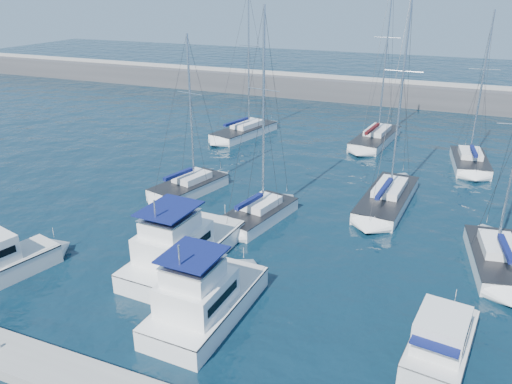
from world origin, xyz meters
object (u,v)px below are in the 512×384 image
at_px(motor_yacht_stbd_outer, 440,343).
at_px(sailboat_back_c, 470,161).
at_px(motor_yacht_port_inner, 181,249).
at_px(sailboat_mid_e, 497,259).
at_px(motor_yacht_port_outer, 0,264).
at_px(sailboat_mid_d, 387,198).
at_px(sailboat_back_b, 376,138).
at_px(sailboat_mid_c, 258,213).
at_px(sailboat_mid_a, 189,186).
at_px(sailboat_back_a, 245,131).
at_px(motor_yacht_stbd_inner, 203,301).

distance_m(motor_yacht_stbd_outer, sailboat_back_c, 29.38).
relative_size(motor_yacht_port_inner, sailboat_mid_e, 0.68).
xyz_separation_m(motor_yacht_port_outer, motor_yacht_port_inner, (9.13, 5.42, 0.19)).
distance_m(motor_yacht_port_outer, sailboat_mid_e, 30.11).
xyz_separation_m(sailboat_mid_d, sailboat_back_b, (-3.95, 16.73, 0.01)).
xyz_separation_m(motor_yacht_stbd_outer, sailboat_mid_d, (-5.13, 17.26, -0.42)).
xyz_separation_m(sailboat_mid_c, sailboat_back_c, (14.19, 18.80, -0.02)).
height_order(motor_yacht_port_outer, sailboat_back_b, sailboat_back_b).
xyz_separation_m(sailboat_mid_a, sailboat_mid_e, (23.63, -3.15, 0.01)).
height_order(sailboat_mid_a, sailboat_back_c, sailboat_back_c).
bearing_deg(sailboat_mid_d, sailboat_back_a, 147.77).
relative_size(sailboat_mid_d, sailboat_back_c, 1.14).
distance_m(sailboat_mid_d, sailboat_mid_e, 10.53).
relative_size(motor_yacht_port_outer, sailboat_mid_e, 0.46).
relative_size(motor_yacht_port_inner, sailboat_mid_d, 0.58).
distance_m(sailboat_mid_d, sailboat_back_a, 22.91).
height_order(motor_yacht_stbd_inner, sailboat_mid_e, sailboat_mid_e).
bearing_deg(sailboat_back_c, motor_yacht_port_inner, -128.79).
bearing_deg(sailboat_mid_e, motor_yacht_stbd_inner, -149.08).
xyz_separation_m(sailboat_mid_a, sailboat_back_b, (11.85, 20.63, 0.02)).
xyz_separation_m(motor_yacht_stbd_outer, sailboat_mid_c, (-13.47, 10.57, -0.39)).
relative_size(motor_yacht_port_outer, sailboat_mid_a, 0.50).
bearing_deg(sailboat_mid_c, motor_yacht_port_outer, -118.14).
relative_size(sailboat_mid_c, sailboat_mid_e, 1.09).
relative_size(sailboat_mid_c, sailboat_mid_d, 0.93).
xyz_separation_m(sailboat_mid_c, sailboat_mid_e, (16.17, -0.35, -0.03)).
bearing_deg(sailboat_back_b, motor_yacht_stbd_inner, -87.61).
bearing_deg(sailboat_mid_d, motor_yacht_port_outer, -130.17).
relative_size(motor_yacht_stbd_inner, sailboat_back_c, 0.55).
relative_size(motor_yacht_stbd_inner, sailboat_mid_e, 0.56).
distance_m(sailboat_mid_e, sailboat_back_c, 19.25).
height_order(motor_yacht_stbd_outer, sailboat_mid_d, sailboat_mid_d).
xyz_separation_m(sailboat_mid_d, sailboat_back_a, (-18.47, 13.56, 0.00)).
height_order(sailboat_mid_a, sailboat_mid_d, sailboat_mid_d).
distance_m(motor_yacht_port_outer, sailboat_mid_a, 16.42).
bearing_deg(sailboat_back_b, sailboat_mid_d, -70.37).
distance_m(sailboat_mid_a, sailboat_back_c, 26.92).
bearing_deg(motor_yacht_stbd_outer, sailboat_mid_d, 113.81).
bearing_deg(sailboat_mid_d, motor_yacht_stbd_inner, -104.78).
relative_size(sailboat_mid_e, sailboat_back_a, 0.88).
bearing_deg(motor_yacht_port_outer, sailboat_back_a, 102.54).
xyz_separation_m(motor_yacht_stbd_inner, motor_yacht_stbd_outer, (11.52, 1.47, -0.19)).
height_order(motor_yacht_stbd_outer, sailboat_mid_a, sailboat_mid_a).
height_order(sailboat_mid_a, sailboat_back_a, sailboat_back_a).
distance_m(motor_yacht_port_inner, sailboat_mid_c, 8.05).
xyz_separation_m(motor_yacht_port_inner, sailboat_mid_a, (-5.54, 10.60, -0.62)).
relative_size(sailboat_back_a, sailboat_back_c, 1.10).
bearing_deg(sailboat_back_b, sailboat_back_a, -161.35).
xyz_separation_m(motor_yacht_port_outer, sailboat_mid_a, (3.59, 16.02, -0.43)).
xyz_separation_m(motor_yacht_stbd_inner, sailboat_mid_a, (-9.40, 14.84, -0.62)).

